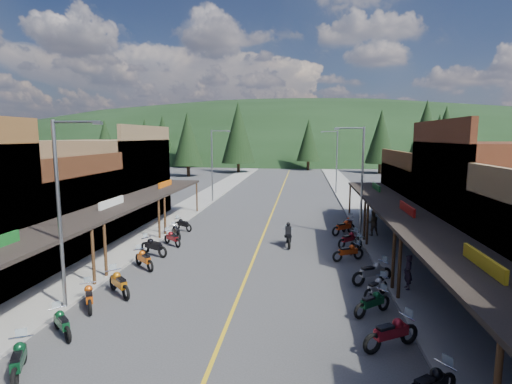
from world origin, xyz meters
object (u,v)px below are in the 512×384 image
(pine_0, at_px, (105,140))
(bike_west_8, at_px, (153,246))
(bike_east_9, at_px, (356,244))
(streetlight_0, at_px, (62,207))
(streetlight_3, at_px, (336,159))
(bike_west_10, at_px, (176,231))
(bike_east_7, at_px, (372,271))
(bike_west_3, at_px, (18,358))
(bike_west_6, at_px, (119,282))
(bike_east_6, at_px, (376,287))
(pedestrian_east_a, at_px, (408,272))
(shop_west_3, at_px, (108,181))
(pedestrian_east_b, at_px, (373,223))
(pine_8, at_px, (145,145))
(bike_west_5, at_px, (89,296))
(pine_11, at_px, (426,137))
(bike_west_9, at_px, (172,237))
(pine_9, at_px, (438,142))
(bike_east_11, at_px, (344,226))
(bike_east_8, at_px, (348,251))
(shop_east_2, at_px, (504,207))
(streetlight_2, at_px, (360,177))
(pine_2, at_px, (238,133))
(bike_east_3, at_px, (430,384))
(bike_east_12, at_px, (347,223))
(shop_east_3, at_px, (442,198))
(pine_4, at_px, (381,137))
(pine_5, at_px, (445,133))
(bike_east_4, at_px, (391,331))
(bike_east_10, at_px, (349,238))
(pine_3, at_px, (309,140))
(streetlight_1, at_px, (213,162))
(pine_1, at_px, (187,136))
(bike_west_4, at_px, (62,322))
(pine_7, at_px, (163,136))
(bike_west_11, at_px, (183,224))

(pine_0, xyz_separation_m, bike_west_8, (33.77, -60.09, -5.84))
(bike_east_9, bearing_deg, streetlight_0, -113.87)
(streetlight_3, relative_size, bike_east_9, 4.12)
(bike_west_10, height_order, bike_east_7, bike_east_7)
(bike_west_3, height_order, bike_west_6, bike_west_6)
(bike_east_6, relative_size, pedestrian_east_a, 1.14)
(shop_west_3, height_order, pedestrian_east_b, shop_west_3)
(pine_8, bearing_deg, bike_west_5, -70.90)
(pine_11, distance_m, bike_west_9, 42.99)
(pine_11, bearing_deg, pine_9, 60.26)
(bike_east_11, bearing_deg, pine_9, 113.20)
(bike_west_3, relative_size, pedestrian_east_b, 1.14)
(bike_east_6, xyz_separation_m, bike_east_9, (0.01, 7.28, 0.02))
(pine_8, relative_size, bike_east_8, 4.89)
(pine_8, bearing_deg, shop_east_2, -46.95)
(streetlight_2, bearing_deg, pine_2, 108.73)
(bike_west_6, xyz_separation_m, bike_west_8, (-0.70, 6.15, 0.00))
(pine_2, xyz_separation_m, bike_east_3, (16.42, -68.52, -7.39))
(bike_east_12, bearing_deg, shop_west_3, -157.77)
(bike_west_3, height_order, bike_east_7, bike_east_7)
(streetlight_3, distance_m, pine_2, 32.92)
(bike_east_12, bearing_deg, bike_west_6, -104.15)
(shop_east_3, distance_m, pine_9, 35.43)
(shop_west_3, distance_m, pine_4, 58.27)
(streetlight_3, xyz_separation_m, bike_east_11, (-0.98, -21.36, -3.82))
(streetlight_2, distance_m, bike_east_6, 11.85)
(shop_west_3, relative_size, bike_west_10, 5.67)
(pine_5, distance_m, bike_west_5, 87.84)
(bike_west_9, xyz_separation_m, pedestrian_east_a, (13.70, -6.53, 0.41))
(bike_west_10, height_order, bike_east_4, bike_east_4)
(bike_east_7, height_order, bike_east_10, bike_east_7)
(shop_west_3, xyz_separation_m, bike_west_9, (7.96, -7.03, -2.96))
(pine_3, height_order, bike_west_5, pine_3)
(streetlight_1, bearing_deg, bike_east_9, -53.50)
(bike_west_8, distance_m, bike_west_9, 2.40)
(pine_1, height_order, bike_east_11, pine_1)
(shop_east_2, bearing_deg, pedestrian_east_b, 132.05)
(pine_9, distance_m, bike_west_5, 59.33)
(shop_east_3, relative_size, pine_9, 1.01)
(shop_east_2, height_order, pine_1, pine_1)
(pine_3, bearing_deg, pine_5, 11.31)
(pine_2, xyz_separation_m, bike_east_8, (15.61, -55.72, -7.41))
(pine_4, bearing_deg, bike_west_3, -108.54)
(streetlight_0, relative_size, bike_east_9, 4.12)
(streetlight_2, relative_size, bike_west_4, 4.17)
(pedestrian_east_a, bearing_deg, bike_west_3, -63.83)
(bike_west_6, bearing_deg, bike_east_10, -6.31)
(streetlight_0, distance_m, bike_west_3, 6.18)
(pine_7, bearing_deg, bike_west_11, -69.22)
(bike_east_3, height_order, pedestrian_east_b, pedestrian_east_b)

